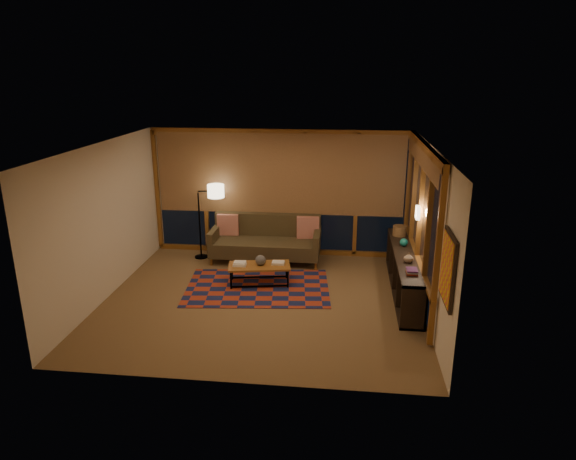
# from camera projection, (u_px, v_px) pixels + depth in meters

# --- Properties ---
(floor) EXTENTS (5.50, 5.00, 0.01)m
(floor) POSITION_uv_depth(u_px,v_px,m) (262.00, 300.00, 9.01)
(floor) COLOR olive
(floor) RESTS_ON ground
(ceiling) EXTENTS (5.50, 5.00, 0.01)m
(ceiling) POSITION_uv_depth(u_px,v_px,m) (260.00, 146.00, 8.20)
(ceiling) COLOR white
(ceiling) RESTS_ON walls
(walls) EXTENTS (5.51, 5.01, 2.70)m
(walls) POSITION_uv_depth(u_px,v_px,m) (261.00, 227.00, 8.61)
(walls) COLOR #F2E5C9
(walls) RESTS_ON floor
(window_wall_back) EXTENTS (5.30, 0.16, 2.60)m
(window_wall_back) POSITION_uv_depth(u_px,v_px,m) (280.00, 193.00, 10.91)
(window_wall_back) COLOR brown
(window_wall_back) RESTS_ON walls
(window_wall_right) EXTENTS (0.16, 3.70, 2.60)m
(window_wall_right) POSITION_uv_depth(u_px,v_px,m) (419.00, 222.00, 8.89)
(window_wall_right) COLOR brown
(window_wall_right) RESTS_ON walls
(wall_art) EXTENTS (0.06, 0.74, 0.94)m
(wall_art) POSITION_uv_depth(u_px,v_px,m) (447.00, 269.00, 6.53)
(wall_art) COLOR #E05130
(wall_art) RESTS_ON walls
(wall_sconce) EXTENTS (0.12, 0.18, 0.22)m
(wall_sconce) POSITION_uv_depth(u_px,v_px,m) (418.00, 213.00, 8.69)
(wall_sconce) COLOR #FCE6B7
(wall_sconce) RESTS_ON walls
(sofa) EXTENTS (2.27, 0.92, 0.93)m
(sofa) POSITION_uv_depth(u_px,v_px,m) (265.00, 240.00, 10.71)
(sofa) COLOR #493F2B
(sofa) RESTS_ON floor
(pillow_left) EXTENTS (0.46, 0.19, 0.45)m
(pillow_left) POSITION_uv_depth(u_px,v_px,m) (228.00, 225.00, 10.95)
(pillow_left) COLOR red
(pillow_left) RESTS_ON sofa
(pillow_right) EXTENTS (0.48, 0.22, 0.47)m
(pillow_right) POSITION_uv_depth(u_px,v_px,m) (308.00, 227.00, 10.76)
(pillow_right) COLOR red
(pillow_right) RESTS_ON sofa
(area_rug) EXTENTS (2.78, 2.00, 0.01)m
(area_rug) POSITION_uv_depth(u_px,v_px,m) (258.00, 287.00, 9.51)
(area_rug) COLOR #A8361D
(area_rug) RESTS_ON floor
(coffee_table) EXTENTS (1.21, 0.72, 0.38)m
(coffee_table) POSITION_uv_depth(u_px,v_px,m) (259.00, 274.00, 9.63)
(coffee_table) COLOR brown
(coffee_table) RESTS_ON floor
(book_stack_a) EXTENTS (0.23, 0.19, 0.07)m
(book_stack_a) POSITION_uv_depth(u_px,v_px,m) (240.00, 264.00, 9.53)
(book_stack_a) COLOR white
(book_stack_a) RESTS_ON coffee_table
(book_stack_b) EXTENTS (0.23, 0.18, 0.05)m
(book_stack_b) POSITION_uv_depth(u_px,v_px,m) (278.00, 263.00, 9.60)
(book_stack_b) COLOR white
(book_stack_b) RESTS_ON coffee_table
(ceramic_pot) EXTENTS (0.26, 0.26, 0.19)m
(ceramic_pot) POSITION_uv_depth(u_px,v_px,m) (261.00, 260.00, 9.55)
(ceramic_pot) COLOR black
(ceramic_pot) RESTS_ON coffee_table
(floor_lamp) EXTENTS (0.59, 0.44, 1.60)m
(floor_lamp) POSITION_uv_depth(u_px,v_px,m) (200.00, 222.00, 10.81)
(floor_lamp) COLOR black
(floor_lamp) RESTS_ON floor
(bookshelf) EXTENTS (0.40, 2.98, 0.75)m
(bookshelf) POSITION_uv_depth(u_px,v_px,m) (404.00, 272.00, 9.24)
(bookshelf) COLOR black
(bookshelf) RESTS_ON floor
(basket) EXTENTS (0.32, 0.32, 0.20)m
(basket) POSITION_uv_depth(u_px,v_px,m) (399.00, 231.00, 10.06)
(basket) COLOR olive
(basket) RESTS_ON bookshelf
(teal_bowl) EXTENTS (0.19, 0.19, 0.15)m
(teal_bowl) POSITION_uv_depth(u_px,v_px,m) (404.00, 242.00, 9.45)
(teal_bowl) COLOR #156F64
(teal_bowl) RESTS_ON bookshelf
(vase) EXTENTS (0.21, 0.21, 0.17)m
(vase) POSITION_uv_depth(u_px,v_px,m) (409.00, 257.00, 8.67)
(vase) COLOR tan
(vase) RESTS_ON bookshelf
(shelf_book_stack) EXTENTS (0.19, 0.26, 0.08)m
(shelf_book_stack) POSITION_uv_depth(u_px,v_px,m) (412.00, 271.00, 8.22)
(shelf_book_stack) COLOR white
(shelf_book_stack) RESTS_ON bookshelf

